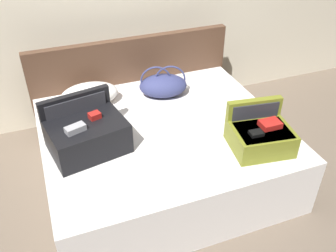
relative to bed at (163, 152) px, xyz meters
name	(u,v)px	position (x,y,z in m)	size (l,w,h in m)	color
ground_plane	(180,206)	(0.00, -0.40, -0.27)	(12.00, 12.00, 0.00)	#6B5B4C
bed	(163,152)	(0.00, 0.00, 0.00)	(1.96, 1.69, 0.54)	silver
headboard	(133,84)	(0.00, 0.89, 0.22)	(2.00, 0.08, 0.98)	#4C3323
hard_case_large	(87,133)	(-0.63, -0.06, 0.41)	(0.62, 0.53, 0.39)	black
hard_case_medium	(260,135)	(0.61, -0.50, 0.38)	(0.49, 0.44, 0.33)	olive
duffel_bag	(163,85)	(0.19, 0.49, 0.38)	(0.50, 0.39, 0.30)	navy
pillow_near_headboard	(90,94)	(-0.48, 0.58, 0.37)	(0.51, 0.31, 0.20)	white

